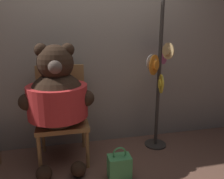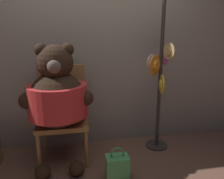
% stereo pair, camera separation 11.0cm
% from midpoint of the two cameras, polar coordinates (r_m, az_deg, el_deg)
% --- Properties ---
extents(ground_plane, '(14.00, 14.00, 0.00)m').
position_cam_midpoint_polar(ground_plane, '(2.50, -3.73, -20.80)').
color(ground_plane, brown).
extents(wall_back, '(8.00, 0.10, 2.70)m').
position_cam_midpoint_polar(wall_back, '(2.81, -6.79, 12.49)').
color(wall_back, gray).
rests_on(wall_back, ground_plane).
extents(chair, '(0.56, 0.53, 1.08)m').
position_cam_midpoint_polar(chair, '(2.63, -14.09, -5.41)').
color(chair, '#9E703D').
rests_on(chair, ground_plane).
extents(teddy_bear, '(0.76, 0.68, 1.35)m').
position_cam_midpoint_polar(teddy_bear, '(2.38, -15.33, -1.93)').
color(teddy_bear, black).
rests_on(teddy_bear, ground_plane).
extents(hat_display_rack, '(0.40, 0.41, 1.85)m').
position_cam_midpoint_polar(hat_display_rack, '(2.70, 10.89, 2.15)').
color(hat_display_rack, '#332D28').
rests_on(hat_display_rack, ground_plane).
extents(handbag_on_ground, '(0.23, 0.16, 0.35)m').
position_cam_midpoint_polar(handbag_on_ground, '(2.34, 0.52, -19.56)').
color(handbag_on_ground, '#479E56').
rests_on(handbag_on_ground, ground_plane).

